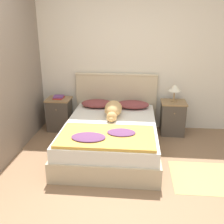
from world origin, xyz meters
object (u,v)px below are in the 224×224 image
at_px(pillow_right, 133,105).
at_px(book_stack, 59,97).
at_px(nightstand_left, 60,114).
at_px(nightstand_right, 173,118).
at_px(table_lamp, 175,88).
at_px(bed, 111,137).
at_px(pillow_left, 97,104).
at_px(dog, 113,110).

xyz_separation_m(pillow_right, book_stack, (-1.33, 0.03, 0.09)).
relative_size(nightstand_left, nightstand_right, 1.00).
bearing_deg(nightstand_right, nightstand_left, 180.00).
bearing_deg(pillow_right, nightstand_right, 1.65).
xyz_separation_m(pillow_right, table_lamp, (0.71, 0.04, 0.30)).
distance_m(pillow_right, table_lamp, 0.77).
bearing_deg(pillow_right, book_stack, 178.69).
height_order(pillow_right, table_lamp, table_lamp).
xyz_separation_m(bed, table_lamp, (1.02, 0.78, 0.59)).
bearing_deg(table_lamp, book_stack, -179.66).
bearing_deg(table_lamp, pillow_left, -178.17).
bearing_deg(nightstand_left, dog, -24.83).
distance_m(nightstand_right, dog, 1.15).
xyz_separation_m(nightstand_right, pillow_left, (-1.33, -0.02, 0.23)).
height_order(bed, book_stack, book_stack).
relative_size(nightstand_right, dog, 0.85).
relative_size(bed, pillow_left, 3.41).
distance_m(dog, book_stack, 1.14).
bearing_deg(pillow_left, pillow_right, 0.00).
bearing_deg(pillow_left, nightstand_left, 178.35).
bearing_deg(book_stack, nightstand_right, -0.28).
relative_size(pillow_right, dog, 0.82).
bearing_deg(nightstand_left, book_stack, 95.11).
xyz_separation_m(bed, pillow_left, (-0.31, 0.74, 0.30)).
height_order(pillow_left, book_stack, book_stack).
xyz_separation_m(nightstand_left, nightstand_right, (2.04, 0.00, 0.00)).
height_order(nightstand_left, table_lamp, table_lamp).
bearing_deg(pillow_left, bed, -67.11).
xyz_separation_m(nightstand_right, pillow_right, (-0.71, -0.02, 0.23)).
relative_size(dog, book_stack, 3.43).
distance_m(pillow_left, pillow_right, 0.62).
bearing_deg(bed, nightstand_left, 143.32).
distance_m(nightstand_right, pillow_right, 0.74).
distance_m(pillow_right, dog, 0.55).
height_order(pillow_right, dog, dog).
bearing_deg(dog, pillow_left, 125.32).
bearing_deg(pillow_right, nightstand_left, 179.12).
xyz_separation_m(bed, pillow_right, (0.31, 0.74, 0.30)).
height_order(nightstand_right, dog, dog).
height_order(nightstand_left, pillow_right, nightstand_left).
distance_m(dog, table_lamp, 1.15).
xyz_separation_m(bed, nightstand_right, (1.02, 0.76, 0.07)).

